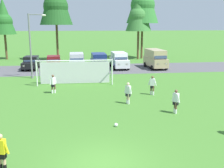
# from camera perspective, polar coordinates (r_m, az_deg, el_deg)

# --- Properties ---
(ground_plane) EXTENTS (400.00, 400.00, 0.00)m
(ground_plane) POSITION_cam_1_polar(r_m,az_deg,el_deg) (26.45, -5.02, -0.50)
(ground_plane) COLOR #3D7028
(parking_lot_strip) EXTENTS (52.00, 8.40, 0.01)m
(parking_lot_strip) POSITION_cam_1_polar(r_m,az_deg,el_deg) (36.50, -5.70, 3.13)
(parking_lot_strip) COLOR #4C4C51
(parking_lot_strip) RESTS_ON ground
(soccer_ball) EXTENTS (0.22, 0.22, 0.22)m
(soccer_ball) POSITION_cam_1_polar(r_m,az_deg,el_deg) (16.27, 0.86, -8.54)
(soccer_ball) COLOR white
(soccer_ball) RESTS_ON ground
(soccer_goal) EXTENTS (7.46, 2.12, 2.57)m
(soccer_goal) POSITION_cam_1_polar(r_m,az_deg,el_deg) (27.57, -7.72, 2.71)
(soccer_goal) COLOR white
(soccer_goal) RESTS_ON ground
(referee) EXTENTS (0.71, 0.33, 1.64)m
(referee) POSITION_cam_1_polar(r_m,az_deg,el_deg) (12.29, -22.15, -13.18)
(referee) COLOR tan
(referee) RESTS_ON ground
(player_striker_near) EXTENTS (0.40, 0.71, 1.64)m
(player_striker_near) POSITION_cam_1_polar(r_m,az_deg,el_deg) (18.89, 13.18, -3.57)
(player_striker_near) COLOR brown
(player_striker_near) RESTS_ON ground
(player_midfield_center) EXTENTS (0.61, 0.55, 1.64)m
(player_midfield_center) POSITION_cam_1_polar(r_m,az_deg,el_deg) (24.18, -12.19, 0.01)
(player_midfield_center) COLOR brown
(player_midfield_center) RESTS_ON ground
(player_defender_far) EXTENTS (0.53, 0.63, 1.64)m
(player_defender_far) POSITION_cam_1_polar(r_m,az_deg,el_deg) (20.58, 3.38, -1.92)
(player_defender_far) COLOR beige
(player_defender_far) RESTS_ON ground
(player_winger_left) EXTENTS (0.69, 0.39, 1.64)m
(player_winger_left) POSITION_cam_1_polar(r_m,az_deg,el_deg) (23.36, 8.43, -0.28)
(player_winger_left) COLOR brown
(player_winger_left) RESTS_ON ground
(parked_car_slot_far_left) EXTENTS (2.16, 4.27, 1.72)m
(parked_car_slot_far_left) POSITION_cam_1_polar(r_m,az_deg,el_deg) (37.68, -16.53, 4.31)
(parked_car_slot_far_left) COLOR black
(parked_car_slot_far_left) RESTS_ON ground
(parked_car_slot_left) EXTENTS (2.22, 4.29, 1.72)m
(parked_car_slot_left) POSITION_cam_1_polar(r_m,az_deg,el_deg) (37.42, -12.08, 4.49)
(parked_car_slot_left) COLOR maroon
(parked_car_slot_left) RESTS_ON ground
(parked_car_slot_center_left) EXTENTS (2.18, 4.62, 2.16)m
(parked_car_slot_center_left) POSITION_cam_1_polar(r_m,az_deg,el_deg) (36.01, -7.39, 4.74)
(parked_car_slot_center_left) COLOR #B2B2BC
(parked_car_slot_center_left) RESTS_ON ground
(parked_car_slot_center) EXTENTS (2.23, 4.65, 2.16)m
(parked_car_slot_center) POSITION_cam_1_polar(r_m,az_deg,el_deg) (35.48, -2.74, 4.71)
(parked_car_slot_center) COLOR navy
(parked_car_slot_center) RESTS_ON ground
(parked_car_slot_center_right) EXTENTS (2.29, 4.68, 2.16)m
(parked_car_slot_center_right) POSITION_cam_1_polar(r_m,az_deg,el_deg) (36.87, 1.52, 5.02)
(parked_car_slot_center_right) COLOR silver
(parked_car_slot_center_right) RESTS_ON ground
(parked_car_slot_right) EXTENTS (2.41, 4.91, 2.52)m
(parked_car_slot_right) POSITION_cam_1_polar(r_m,az_deg,el_deg) (37.45, 9.08, 5.34)
(parked_car_slot_right) COLOR tan
(parked_car_slot_right) RESTS_ON ground
(tree_left_edge) EXTENTS (3.76, 3.76, 10.04)m
(tree_left_edge) POSITION_cam_1_polar(r_m,az_deg,el_deg) (49.20, -21.77, 12.81)
(tree_left_edge) COLOR brown
(tree_left_edge) RESTS_ON ground
(tree_mid_left) EXTENTS (5.15, 5.15, 13.74)m
(tree_mid_left) POSITION_cam_1_polar(r_m,az_deg,el_deg) (45.27, -11.74, 16.77)
(tree_mid_left) COLOR brown
(tree_mid_left) RESTS_ON ground
(tree_center_back) EXTENTS (4.24, 4.24, 11.31)m
(tree_center_back) POSITION_cam_1_polar(r_m,az_deg,el_deg) (46.41, 5.61, 14.77)
(tree_center_back) COLOR brown
(tree_center_back) RESTS_ON ground
(street_lamp) EXTENTS (2.00, 0.32, 6.98)m
(street_lamp) POSITION_cam_1_polar(r_m,az_deg,el_deg) (31.08, -16.39, 7.76)
(street_lamp) COLOR slate
(street_lamp) RESTS_ON ground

